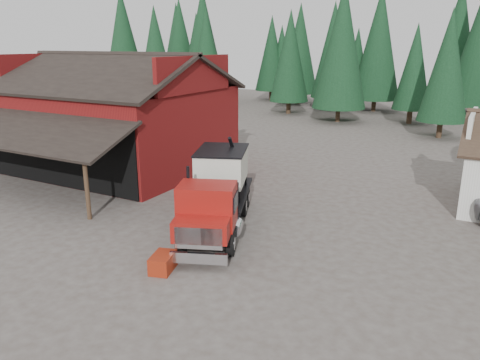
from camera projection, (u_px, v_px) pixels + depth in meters
The scene contains 8 objects.
ground at pixel (159, 264), 16.85m from camera, with size 120.00×120.00×0.00m, color #4A413A.
red_barn at pixel (116, 125), 29.49m from camera, with size 12.80×13.63×7.18m.
conifer_backdrop at pixel (394, 114), 52.22m from camera, with size 76.00×16.00×16.00m, color black, non-canonical shape.
near_pine_a at pixel (156, 56), 48.74m from camera, with size 4.40×4.40×11.40m.
near_pine_b at pixel (447, 66), 37.69m from camera, with size 3.96×3.96×10.40m.
near_pine_d at pixel (342, 46), 45.23m from camera, with size 5.28×5.28×13.40m.
feed_truck at pixel (217, 190), 19.75m from camera, with size 5.00×8.30×3.65m.
equip_box at pixel (163, 263), 16.32m from camera, with size 0.70×1.10×0.60m, color maroon.
Camera 1 is at (9.89, -12.04, 7.68)m, focal length 35.00 mm.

